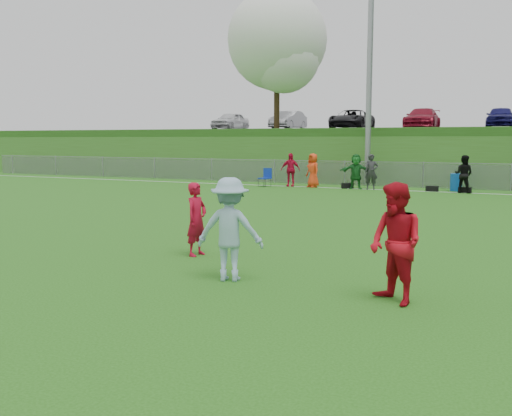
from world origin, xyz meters
The scene contains 15 objects.
ground centered at (0.00, 0.00, 0.00)m, with size 120.00×120.00×0.00m, color #205712.
sideline_far centered at (0.00, 18.00, 0.01)m, with size 60.00×0.10×0.01m, color white.
fence centered at (0.00, 20.00, 0.65)m, with size 58.00×0.06×1.30m.
light_pole centered at (-3.00, 20.80, 6.71)m, with size 1.20×0.40×12.15m.
berm centered at (0.00, 31.00, 1.50)m, with size 120.00×18.00×3.00m, color #295517.
parking_lot centered at (0.00, 33.00, 3.05)m, with size 120.00×12.00×0.10m, color black.
tree_white_flowering centered at (-9.84, 24.92, 8.32)m, with size 6.30×6.30×8.78m.
car_row centered at (-1.17, 32.00, 3.82)m, with size 32.04×5.18×1.44m.
spectator_row centered at (-2.69, 18.00, 0.85)m, with size 9.34×0.95×1.69m.
gear_bags centered at (0.99, 18.10, 0.13)m, with size 8.32×0.55×0.26m.
player_red_left centered at (-1.64, 1.01, 0.76)m, with size 0.56×0.37×1.53m, color #AA0B26.
player_red_center centered at (2.80, -0.76, 0.90)m, with size 0.87×0.68×1.79m, color red.
player_blue centered at (-0.05, -0.55, 0.89)m, with size 1.14×0.66×1.77m, color #8FB3C7.
recycling_bin centered at (1.68, 18.86, 0.41)m, with size 0.54×0.54×0.81m, color #1051AF.
camp_chair centered at (-7.44, 17.44, 0.28)m, with size 0.63×0.64×0.93m.
Camera 1 is at (4.41, -9.06, 2.42)m, focal length 40.00 mm.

